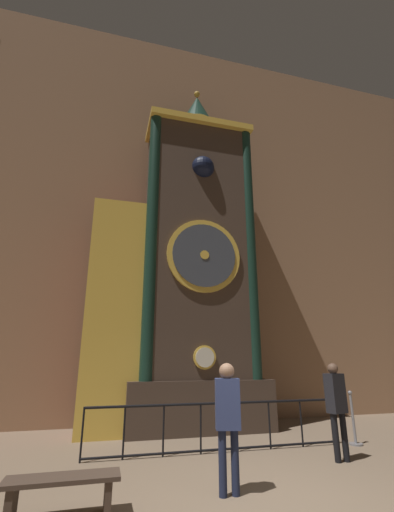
% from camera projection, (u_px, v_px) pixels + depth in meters
% --- Properties ---
extents(cathedral_back_wall, '(24.00, 0.32, 13.43)m').
position_uv_depth(cathedral_back_wall, '(172.00, 207.00, 11.63)').
color(cathedral_back_wall, '#936B4C').
rests_on(cathedral_back_wall, ground_plane).
extents(clock_tower, '(4.85, 1.79, 10.54)m').
position_uv_depth(clock_tower, '(183.00, 266.00, 9.81)').
color(clock_tower, '#423328').
rests_on(clock_tower, ground_plane).
extents(railing_fence, '(5.18, 0.05, 0.91)m').
position_uv_depth(railing_fence, '(219.00, 424.00, 6.77)').
color(railing_fence, black).
rests_on(railing_fence, ground_plane).
extents(visitor_near, '(0.38, 0.30, 1.69)m').
position_uv_depth(visitor_near, '(228.00, 413.00, 4.82)').
color(visitor_near, '#1B213A').
rests_on(visitor_near, ground_plane).
extents(visitor_far, '(0.39, 0.30, 1.67)m').
position_uv_depth(visitor_far, '(336.00, 401.00, 6.32)').
color(visitor_far, black).
rests_on(visitor_far, ground_plane).
extents(stanchion_post, '(0.28, 0.28, 1.08)m').
position_uv_depth(stanchion_post, '(354.00, 427.00, 7.32)').
color(stanchion_post, gray).
rests_on(stanchion_post, ground_plane).
extents(visitor_bench, '(1.30, 0.40, 0.44)m').
position_uv_depth(visitor_bench, '(62.00, 489.00, 3.94)').
color(visitor_bench, '#423328').
rests_on(visitor_bench, ground_plane).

